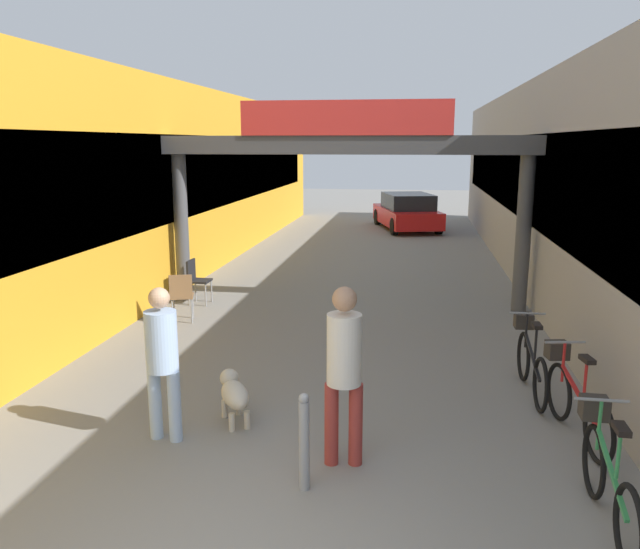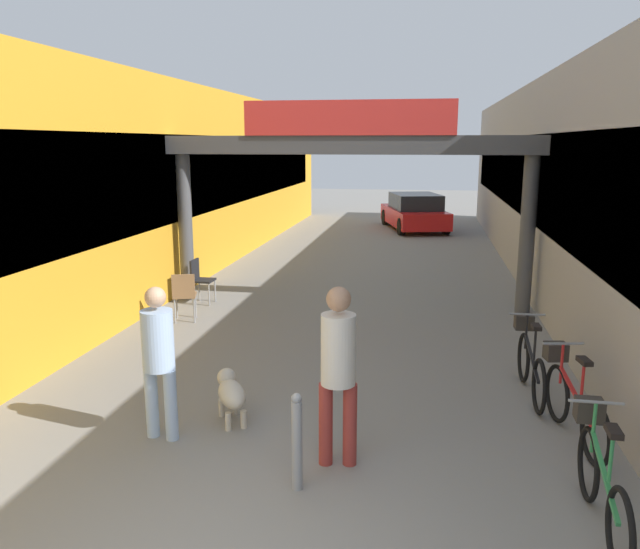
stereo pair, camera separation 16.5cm
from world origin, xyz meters
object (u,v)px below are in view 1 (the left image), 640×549
(pedestrian_with_dog, at_px, (162,354))
(bicycle_green_nearest, at_px, (607,474))
(parked_car_red, at_px, (407,212))
(cafe_chair_black_farther, at_px, (196,277))
(bicycle_red_second, at_px, (574,397))
(cafe_chair_wood_nearer, at_px, (182,293))
(dog_on_leash, at_px, (234,393))
(pedestrian_companion, at_px, (344,364))
(bicycle_black_third, at_px, (530,359))
(bollard_post_metal, at_px, (304,441))

(pedestrian_with_dog, height_order, bicycle_green_nearest, pedestrian_with_dog)
(parked_car_red, bearing_deg, cafe_chair_black_farther, -108.82)
(bicycle_red_second, height_order, parked_car_red, parked_car_red)
(pedestrian_with_dog, height_order, cafe_chair_wood_nearer, pedestrian_with_dog)
(dog_on_leash, relative_size, parked_car_red, 0.18)
(pedestrian_companion, bearing_deg, cafe_chair_wood_nearer, 126.88)
(pedestrian_with_dog, xyz_separation_m, cafe_chair_black_farther, (-1.67, 5.65, -0.43))
(bicycle_green_nearest, xyz_separation_m, parked_car_red, (-1.95, 18.22, 0.21))
(dog_on_leash, xyz_separation_m, cafe_chair_black_farther, (-2.27, 5.10, 0.20))
(parked_car_red, bearing_deg, pedestrian_with_dog, -97.62)
(pedestrian_companion, bearing_deg, bicycle_green_nearest, -15.22)
(bicycle_black_third, height_order, parked_car_red, parked_car_red)
(pedestrian_with_dog, distance_m, bollard_post_metal, 1.89)
(bicycle_green_nearest, distance_m, cafe_chair_wood_nearer, 7.75)
(bicycle_red_second, xyz_separation_m, bicycle_black_third, (-0.26, 1.20, 0.00))
(bicycle_green_nearest, xyz_separation_m, cafe_chair_black_farther, (-5.94, 6.52, 0.10))
(pedestrian_companion, bearing_deg, pedestrian_with_dog, 173.03)
(pedestrian_companion, relative_size, bicycle_black_third, 1.08)
(pedestrian_with_dog, xyz_separation_m, parked_car_red, (2.32, 17.35, -0.33))
(dog_on_leash, xyz_separation_m, bicycle_black_third, (3.53, 1.42, 0.09))
(bicycle_red_second, relative_size, bicycle_black_third, 0.99)
(bicycle_green_nearest, bearing_deg, bicycle_red_second, 85.94)
(bollard_post_metal, xyz_separation_m, cafe_chair_wood_nearer, (-3.13, 5.10, 0.06))
(cafe_chair_wood_nearer, xyz_separation_m, cafe_chair_black_farther, (-0.20, 1.32, 0.00))
(cafe_chair_black_farther, bearing_deg, pedestrian_companion, -58.34)
(pedestrian_companion, distance_m, bicycle_red_second, 2.70)
(bicycle_green_nearest, relative_size, bicycle_red_second, 1.01)
(dog_on_leash, xyz_separation_m, parked_car_red, (1.72, 16.80, 0.30))
(pedestrian_with_dog, distance_m, cafe_chair_wood_nearer, 4.60)
(dog_on_leash, height_order, bollard_post_metal, bollard_post_metal)
(pedestrian_with_dog, distance_m, dog_on_leash, 1.03)
(pedestrian_companion, bearing_deg, cafe_chair_black_farther, 121.66)
(bicycle_red_second, bearing_deg, parked_car_red, 97.11)
(bicycle_green_nearest, height_order, bicycle_red_second, same)
(bollard_post_metal, bearing_deg, cafe_chair_wood_nearer, 121.54)
(cafe_chair_black_farther, bearing_deg, bicycle_black_third, -32.38)
(pedestrian_companion, xyz_separation_m, bicycle_black_third, (2.16, 2.22, -0.62))
(bicycle_red_second, height_order, bicycle_black_third, same)
(dog_on_leash, relative_size, bollard_post_metal, 0.81)
(cafe_chair_black_farther, bearing_deg, pedestrian_with_dog, -73.58)
(dog_on_leash, bearing_deg, pedestrian_with_dog, -137.61)
(pedestrian_with_dog, distance_m, bicycle_red_second, 4.49)
(pedestrian_companion, bearing_deg, bicycle_red_second, 22.87)
(cafe_chair_black_farther, xyz_separation_m, parked_car_red, (3.99, 11.70, 0.10))
(dog_on_leash, bearing_deg, cafe_chair_black_farther, 114.01)
(bicycle_red_second, xyz_separation_m, bollard_post_metal, (-2.73, -1.54, 0.05))
(bicycle_red_second, bearing_deg, bicycle_black_third, 102.15)
(cafe_chair_wood_nearer, bearing_deg, bicycle_black_third, -22.84)
(dog_on_leash, relative_size, bicycle_red_second, 0.46)
(pedestrian_companion, height_order, cafe_chair_wood_nearer, pedestrian_companion)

